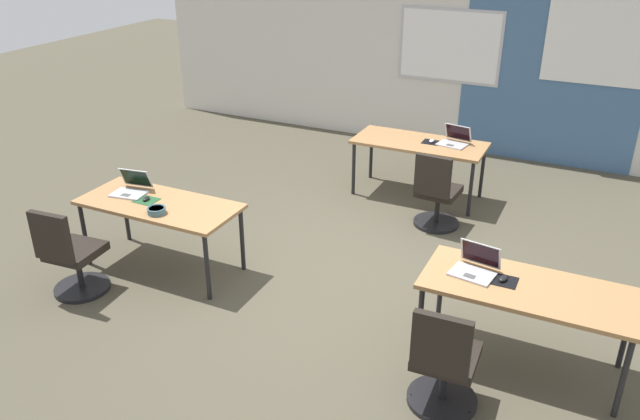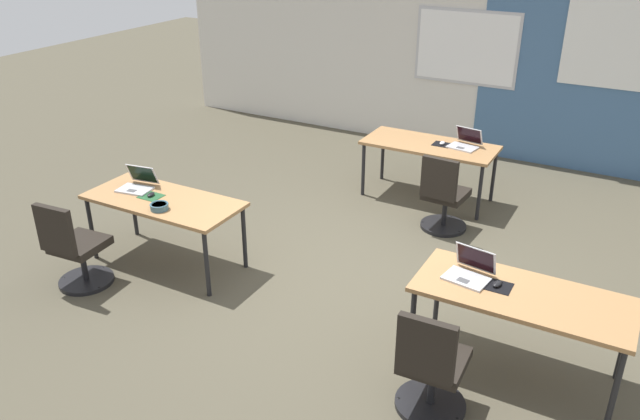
# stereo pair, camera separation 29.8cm
# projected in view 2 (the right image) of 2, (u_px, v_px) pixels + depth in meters

# --- Properties ---
(ground_plane) EXTENTS (24.00, 24.00, 0.00)m
(ground_plane) POSITION_uv_depth(u_px,v_px,m) (348.00, 278.00, 6.28)
(ground_plane) COLOR #4C4738
(back_wall_assembly) EXTENTS (10.00, 0.27, 2.80)m
(back_wall_assembly) POSITION_uv_depth(u_px,v_px,m) (485.00, 56.00, 8.96)
(back_wall_assembly) COLOR silver
(back_wall_assembly) RESTS_ON ground
(desk_near_left) EXTENTS (1.60, 0.70, 0.72)m
(desk_near_left) POSITION_uv_depth(u_px,v_px,m) (164.00, 204.00, 6.28)
(desk_near_left) COLOR #A37547
(desk_near_left) RESTS_ON ground
(desk_near_right) EXTENTS (1.60, 0.70, 0.72)m
(desk_near_right) POSITION_uv_depth(u_px,v_px,m) (522.00, 300.00, 4.76)
(desk_near_right) COLOR #A37547
(desk_near_right) RESTS_ON ground
(desk_far_center) EXTENTS (1.60, 0.70, 0.72)m
(desk_far_center) POSITION_uv_depth(u_px,v_px,m) (430.00, 148.00, 7.73)
(desk_far_center) COLOR #A37547
(desk_far_center) RESTS_ON ground
(laptop_far_right) EXTENTS (0.38, 0.37, 0.22)m
(laptop_far_right) POSITION_uv_depth(u_px,v_px,m) (465.00, 143.00, 7.58)
(laptop_far_right) COLOR #B7B7BC
(laptop_far_right) RESTS_ON desk_far_center
(mousepad_far_right) EXTENTS (0.22, 0.19, 0.00)m
(mousepad_far_right) POSITION_uv_depth(u_px,v_px,m) (442.00, 144.00, 7.67)
(mousepad_far_right) COLOR black
(mousepad_far_right) RESTS_ON desk_far_center
(mouse_far_right) EXTENTS (0.06, 0.10, 0.03)m
(mouse_far_right) POSITION_uv_depth(u_px,v_px,m) (442.00, 143.00, 7.67)
(mouse_far_right) COLOR silver
(mouse_far_right) RESTS_ON mousepad_far_right
(chair_far_right) EXTENTS (0.52, 0.55, 0.92)m
(chair_far_right) POSITION_uv_depth(u_px,v_px,m) (443.00, 200.00, 7.06)
(chair_far_right) COLOR black
(chair_far_right) RESTS_ON ground
(laptop_near_right_inner) EXTENTS (0.37, 0.34, 0.23)m
(laptop_near_right_inner) POSITION_uv_depth(u_px,v_px,m) (469.00, 271.00, 4.92)
(laptop_near_right_inner) COLOR #B7B7BC
(laptop_near_right_inner) RESTS_ON desk_near_right
(mousepad_near_right_inner) EXTENTS (0.22, 0.19, 0.00)m
(mousepad_near_right_inner) POSITION_uv_depth(u_px,v_px,m) (497.00, 286.00, 4.82)
(mousepad_near_right_inner) COLOR black
(mousepad_near_right_inner) RESTS_ON desk_near_right
(mouse_near_right_inner) EXTENTS (0.07, 0.11, 0.03)m
(mouse_near_right_inner) POSITION_uv_depth(u_px,v_px,m) (497.00, 284.00, 4.81)
(mouse_near_right_inner) COLOR black
(mouse_near_right_inner) RESTS_ON mousepad_near_right_inner
(chair_near_right_inner) EXTENTS (0.52, 0.55, 0.92)m
(chair_near_right_inner) POSITION_uv_depth(u_px,v_px,m) (431.00, 371.00, 4.46)
(chair_near_right_inner) COLOR black
(chair_near_right_inner) RESTS_ON ground
(laptop_near_left_end) EXTENTS (0.37, 0.36, 0.22)m
(laptop_near_left_end) POSITION_uv_depth(u_px,v_px,m) (137.00, 184.00, 6.47)
(laptop_near_left_end) COLOR #B7B7BC
(laptop_near_left_end) RESTS_ON desk_near_left
(mousepad_near_left_end) EXTENTS (0.22, 0.19, 0.00)m
(mousepad_near_left_end) POSITION_uv_depth(u_px,v_px,m) (151.00, 196.00, 6.31)
(mousepad_near_left_end) COLOR #23512D
(mousepad_near_left_end) RESTS_ON desk_near_left
(mouse_near_left_end) EXTENTS (0.07, 0.11, 0.03)m
(mouse_near_left_end) POSITION_uv_depth(u_px,v_px,m) (151.00, 195.00, 6.30)
(mouse_near_left_end) COLOR black
(mouse_near_left_end) RESTS_ON mousepad_near_left_end
(chair_near_left_end) EXTENTS (0.52, 0.56, 0.92)m
(chair_near_left_end) POSITION_uv_depth(u_px,v_px,m) (75.00, 252.00, 6.00)
(chair_near_left_end) COLOR black
(chair_near_left_end) RESTS_ON ground
(snack_bowl) EXTENTS (0.18, 0.18, 0.06)m
(snack_bowl) POSITION_uv_depth(u_px,v_px,m) (159.00, 206.00, 6.02)
(snack_bowl) COLOR #3D6070
(snack_bowl) RESTS_ON desk_near_left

